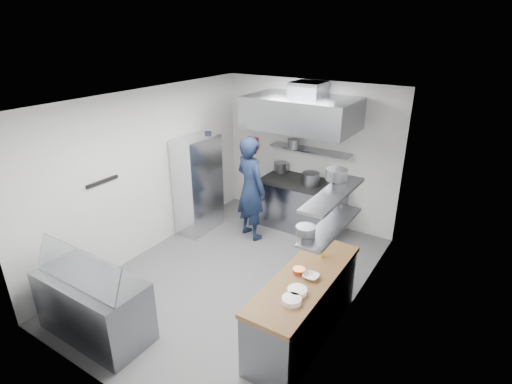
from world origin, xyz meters
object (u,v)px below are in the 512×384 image
Objects in this scene: chef at (251,188)px; wire_rack at (198,185)px; display_case at (94,306)px; gas_range at (301,206)px.

chef is 1.05× the size of wire_rack.
display_case is at bearing -75.87° from wire_rack.
chef reaches higher than display_case.
gas_range is at bearing 77.83° from display_case.
chef is at bearing 85.53° from display_case.
wire_rack is at bearing 104.13° from display_case.
chef reaches higher than wire_rack.
gas_range reaches higher than display_case.
gas_range is at bearing -107.56° from chef.
wire_rack is 3.10m from display_case.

